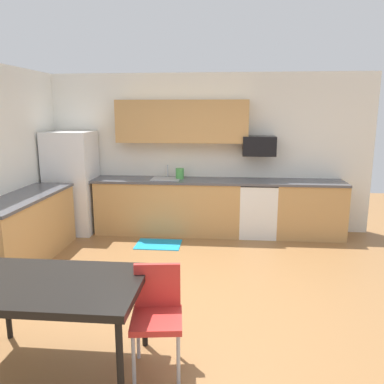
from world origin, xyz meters
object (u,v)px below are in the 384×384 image
Objects in this scene: oven_range at (257,209)px; kettle at (180,174)px; refrigerator at (72,183)px; dining_table at (52,290)px; chair_near_table at (157,309)px; microwave at (259,146)px.

oven_range is 4.55× the size of kettle.
refrigerator reaches higher than oven_range.
refrigerator is 1.90× the size of oven_range.
refrigerator reaches higher than dining_table.
refrigerator is 1.86m from kettle.
kettle reaches higher than dining_table.
chair_near_table is (-1.06, -3.56, 0.05)m from oven_range.
kettle is at bearing 4.02° from refrigerator.
refrigerator is 4.08m from chair_near_table.
refrigerator is 3.83m from dining_table.
dining_table is 0.84m from chair_near_table.
kettle is at bearing 177.82° from oven_range.
refrigerator is at bearing 109.83° from dining_table.
microwave is 2.70× the size of kettle.
oven_range is 1.43m from kettle.
refrigerator is 8.66× the size of kettle.
kettle is (1.85, 0.13, 0.15)m from refrigerator.
oven_range is 1.07× the size of chair_near_table.
kettle is (-1.32, -0.05, -0.48)m from microwave.
chair_near_table is (0.81, 0.12, -0.20)m from dining_table.
dining_table is (-1.87, -3.68, 0.25)m from oven_range.
refrigerator is 1.24× the size of dining_table.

